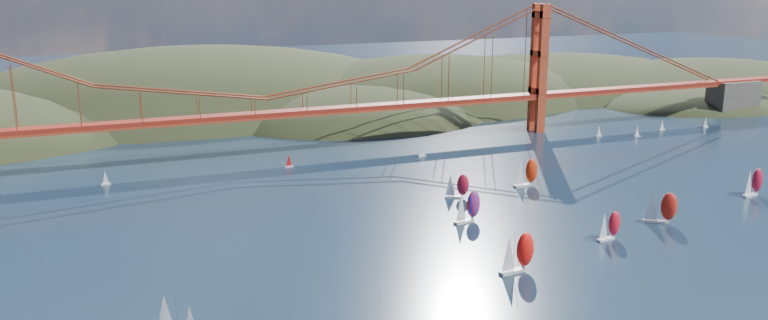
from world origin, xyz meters
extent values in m
ellipsoid|color=black|center=(-10.00, 300.00, -16.80)|extent=(300.00, 180.00, 96.00)
ellipsoid|color=black|center=(110.00, 270.00, -13.30)|extent=(220.00, 140.00, 76.00)
ellipsoid|color=black|center=(60.00, 240.00, -8.40)|extent=(140.00, 110.00, 48.00)
ellipsoid|color=black|center=(200.00, 290.00, -10.50)|extent=(260.00, 160.00, 60.00)
ellipsoid|color=black|center=(285.00, 250.00, -9.10)|extent=(220.00, 150.00, 52.00)
ellipsoid|color=black|center=(240.00, 210.00, -4.90)|extent=(120.00, 90.00, 28.00)
cube|color=maroon|center=(0.00, 180.00, 16.00)|extent=(440.00, 7.00, 1.60)
cube|color=#97341C|center=(0.00, 180.00, 14.80)|extent=(440.00, 7.00, 0.80)
cube|color=#97341C|center=(120.00, 180.00, 27.50)|extent=(4.00, 8.50, 55.00)
cube|color=#4C443D|center=(234.00, 180.00, 8.00)|extent=(24.00, 12.00, 16.00)
cube|color=maroon|center=(246.00, 180.00, 16.00)|extent=(52.00, 7.00, 1.60)
cylinder|color=#99999E|center=(-51.56, 33.37, 7.48)|extent=(0.13, 0.13, 12.83)
cube|color=silver|center=(25.09, 44.76, 0.39)|extent=(6.71, 2.55, 0.79)
cylinder|color=#99999E|center=(25.41, 44.80, 5.70)|extent=(0.10, 0.10, 9.82)
cone|color=silver|center=(23.91, 44.63, 5.21)|extent=(4.05, 4.05, 8.64)
ellipsoid|color=red|center=(28.66, 45.17, 5.21)|extent=(4.88, 3.37, 8.25)
cube|color=white|center=(59.34, 54.57, 0.31)|extent=(5.38, 2.21, 0.63)
cylinder|color=#99999E|center=(59.60, 54.61, 4.54)|extent=(0.08, 0.08, 7.84)
cone|color=silver|center=(58.41, 54.44, 4.15)|extent=(3.32, 3.32, 6.90)
ellipsoid|color=red|center=(62.19, 54.99, 4.15)|extent=(3.95, 2.81, 6.58)
cube|color=silver|center=(81.07, 60.99, 0.38)|extent=(6.23, 4.86, 0.75)
cylinder|color=#99999E|center=(81.33, 60.83, 5.45)|extent=(0.09, 0.09, 9.40)
cone|color=silver|center=(80.12, 61.60, 4.98)|extent=(4.85, 4.85, 8.27)
ellipsoid|color=red|center=(83.97, 59.14, 4.98)|extent=(5.18, 4.69, 7.90)
cube|color=silver|center=(66.54, 105.94, 0.38)|extent=(6.47, 2.42, 0.76)
cylinder|color=#99999E|center=(66.85, 105.98, 5.50)|extent=(0.09, 0.09, 9.48)
cone|color=silver|center=(65.41, 105.82, 5.03)|extent=(3.89, 3.89, 8.34)
ellipsoid|color=red|center=(69.99, 106.31, 5.03)|extent=(4.69, 3.23, 7.96)
cube|color=white|center=(126.36, 69.96, 0.36)|extent=(6.19, 2.72, 0.72)
cylinder|color=#99999E|center=(126.65, 70.01, 5.21)|extent=(0.09, 0.09, 8.99)
cone|color=silver|center=(125.30, 69.77, 4.76)|extent=(3.90, 3.90, 7.91)
ellipsoid|color=#AE1228|center=(129.60, 70.55, 4.76)|extent=(4.60, 3.34, 7.55)
cube|color=silver|center=(39.82, 103.21, 0.32)|extent=(5.47, 3.54, 0.64)
cylinder|color=#99999E|center=(40.06, 103.10, 4.63)|extent=(0.08, 0.08, 7.99)
cone|color=silver|center=(38.95, 103.60, 4.23)|extent=(3.94, 3.94, 7.03)
ellipsoid|color=#A81126|center=(42.49, 102.02, 4.23)|extent=(4.36, 3.66, 6.71)
cube|color=silver|center=(31.67, 80.86, 0.37)|extent=(6.34, 2.96, 0.73)
cylinder|color=#99999E|center=(31.97, 80.93, 5.32)|extent=(0.09, 0.09, 9.17)
cone|color=silver|center=(30.59, 80.63, 4.86)|extent=(4.07, 4.07, 8.07)
ellipsoid|color=red|center=(34.96, 81.57, 4.86)|extent=(4.75, 3.53, 7.71)
cube|color=silver|center=(-59.28, 158.96, 0.25)|extent=(3.00, 1.00, 0.50)
cone|color=white|center=(-59.28, 158.96, 2.60)|extent=(2.00, 2.00, 4.20)
cube|color=silver|center=(138.15, 159.43, 0.25)|extent=(3.00, 1.00, 0.50)
cone|color=white|center=(138.15, 159.43, 2.60)|extent=(2.00, 2.00, 4.20)
cube|color=silver|center=(153.32, 153.53, 0.25)|extent=(3.00, 1.00, 0.50)
cone|color=white|center=(153.32, 153.53, 2.60)|extent=(2.00, 2.00, 4.20)
cube|color=silver|center=(172.50, 159.95, 0.25)|extent=(3.00, 1.00, 0.50)
cone|color=white|center=(172.50, 159.95, 2.60)|extent=(2.00, 2.00, 4.20)
cube|color=silver|center=(194.77, 157.27, 0.25)|extent=(3.00, 1.00, 0.50)
cone|color=white|center=(194.77, 157.27, 2.60)|extent=(2.00, 2.00, 4.20)
cube|color=silver|center=(53.35, 155.25, 0.25)|extent=(3.00, 1.00, 0.50)
cone|color=white|center=(53.35, 155.25, 2.60)|extent=(2.00, 2.00, 4.20)
cube|color=silver|center=(2.53, 158.93, 0.25)|extent=(3.00, 1.00, 0.50)
cone|color=red|center=(2.53, 158.93, 2.60)|extent=(2.00, 2.00, 4.20)
camera|label=1|loc=(-63.37, -94.14, 67.79)|focal=35.00mm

